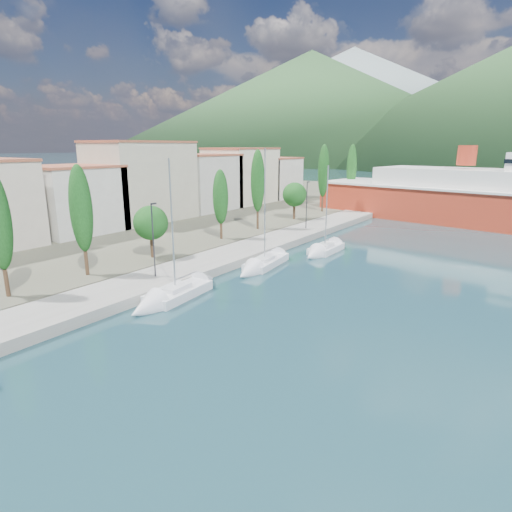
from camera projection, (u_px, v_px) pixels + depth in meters
The scene contains 9 objects.
ground at pixel (479, 189), 116.15m from camera, with size 1400.00×1400.00×0.00m, color #1D4048.
quay at pixel (251, 249), 46.39m from camera, with size 5.00×88.00×0.80m, color gray.
land_strip at pixel (109, 210), 75.41m from camera, with size 70.00×148.00×0.70m, color #565644.
town_buildings at pixel (172, 184), 66.51m from camera, with size 9.20×69.20×11.30m.
tree_row at pixel (251, 191), 53.80m from camera, with size 3.55×64.12×10.92m.
lamp_posts at pixel (173, 233), 36.39m from camera, with size 0.15×45.99×6.06m.
sailboat_near at pixel (162, 301), 31.21m from camera, with size 3.19×8.12×11.37m.
sailboat_mid at pixel (257, 267), 39.80m from camera, with size 3.28×8.51×11.94m.
sailboat_far at pixel (319, 252), 45.54m from camera, with size 2.34×6.99×10.21m.
Camera 1 is at (17.24, -10.70, 11.26)m, focal length 30.00 mm.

